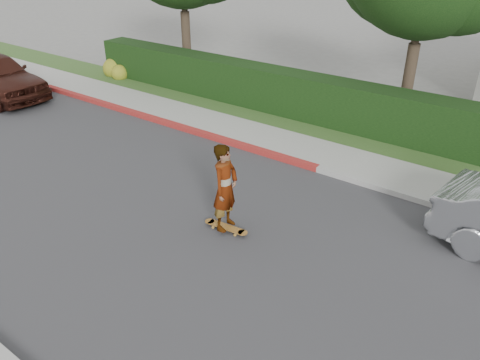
{
  "coord_description": "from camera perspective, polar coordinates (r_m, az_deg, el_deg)",
  "views": [
    {
      "loc": [
        5.82,
        -5.89,
        5.65
      ],
      "look_at": [
        0.73,
        1.01,
        1.0
      ],
      "focal_mm": 35.0,
      "sensor_mm": 36.0,
      "label": 1
    }
  ],
  "objects": [
    {
      "name": "flowering_shrub",
      "position": [
        20.94,
        -14.93,
        12.82
      ],
      "size": [
        1.4,
        1.0,
        0.9
      ],
      "color": "#2D4C19",
      "rests_on": "ground"
    },
    {
      "name": "skateboard",
      "position": [
        9.89,
        -1.73,
        -5.76
      ],
      "size": [
        1.04,
        0.3,
        0.1
      ],
      "rotation": [
        0.0,
        0.0,
        0.1
      ],
      "color": "#C18D35",
      "rests_on": "ground"
    },
    {
      "name": "sidewalk_far",
      "position": [
        13.56,
        7.53,
        3.85
      ],
      "size": [
        60.0,
        1.6,
        0.12
      ],
      "primitive_type": "cube",
      "color": "gray",
      "rests_on": "ground"
    },
    {
      "name": "hedge",
      "position": [
        16.53,
        2.33,
        11.19
      ],
      "size": [
        15.0,
        1.0,
        1.5
      ],
      "primitive_type": "cube",
      "color": "black",
      "rests_on": "ground"
    },
    {
      "name": "ground",
      "position": [
        10.03,
        -6.87,
        -6.07
      ],
      "size": [
        120.0,
        120.0,
        0.0
      ],
      "primitive_type": "plane",
      "color": "slate",
      "rests_on": "ground"
    },
    {
      "name": "road",
      "position": [
        10.02,
        -6.87,
        -6.05
      ],
      "size": [
        60.0,
        8.0,
        0.01
      ],
      "primitive_type": "cube",
      "color": "#2D2D30",
      "rests_on": "ground"
    },
    {
      "name": "curb_far",
      "position": [
        12.84,
        5.54,
        2.58
      ],
      "size": [
        60.0,
        0.2,
        0.15
      ],
      "primitive_type": "cube",
      "color": "#9E9E99",
      "rests_on": "ground"
    },
    {
      "name": "curb_red_section",
      "position": [
        15.75,
        -10.28,
        7.27
      ],
      "size": [
        12.0,
        0.21,
        0.15
      ],
      "primitive_type": "cube",
      "color": "maroon",
      "rests_on": "ground"
    },
    {
      "name": "planting_strip",
      "position": [
        14.88,
        10.59,
        5.85
      ],
      "size": [
        60.0,
        1.6,
        0.1
      ],
      "primitive_type": "cube",
      "color": "#2D4C1E",
      "rests_on": "ground"
    },
    {
      "name": "skateboarder",
      "position": [
        9.39,
        -1.81,
        -0.95
      ],
      "size": [
        0.52,
        0.73,
        1.87
      ],
      "primitive_type": "imported",
      "rotation": [
        0.0,
        0.0,
        1.68
      ],
      "color": "white",
      "rests_on": "skateboard"
    }
  ]
}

